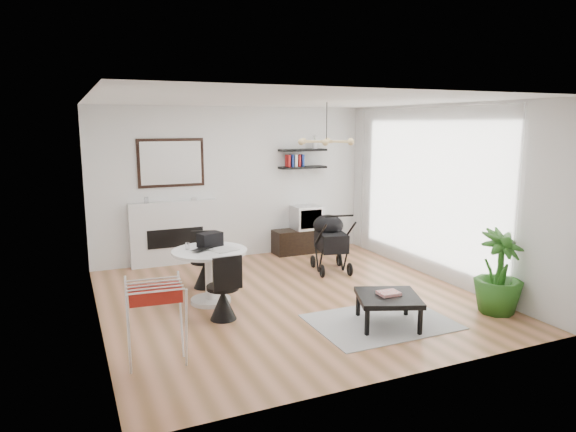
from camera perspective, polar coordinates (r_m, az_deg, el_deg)
name	(u,v)px	position (r m, az deg, el deg)	size (l,w,h in m)	color
floor	(290,298)	(7.25, 0.24, -9.11)	(5.00, 5.00, 0.00)	#936338
ceiling	(290,100)	(6.85, 0.25, 12.72)	(5.00, 5.00, 0.00)	white
wall_back	(234,183)	(9.24, -6.07, 3.64)	(5.00, 5.00, 0.00)	white
wall_left	(93,216)	(6.35, -20.85, 0.00)	(5.00, 5.00, 0.00)	white
wall_right	(438,193)	(8.25, 16.34, 2.49)	(5.00, 5.00, 0.00)	white
sheer_curtain	(425,192)	(8.34, 14.93, 2.64)	(0.04, 3.60, 2.60)	white
fireplace	(174,225)	(9.00, -12.52, -1.01)	(1.50, 0.17, 2.16)	white
shelf_lower	(303,167)	(9.58, 1.64, 5.42)	(0.90, 0.25, 0.04)	black
shelf_upper	(303,150)	(9.55, 1.65, 7.34)	(0.90, 0.25, 0.04)	black
pendant_lamp	(326,142)	(7.42, 4.29, 8.25)	(0.90, 0.90, 0.10)	tan
tv_console	(304,241)	(9.71, 1.82, -2.74)	(1.19, 0.42, 0.45)	black
crt_tv	(306,217)	(9.63, 2.05, -0.15)	(0.50, 0.44, 0.44)	silver
dining_table	(210,268)	(7.02, -8.67, -5.73)	(1.01, 1.01, 0.74)	white
laptop	(205,250)	(6.91, -9.19, -3.73)	(0.34, 0.22, 0.03)	black
black_bag	(210,240)	(7.13, -8.66, -2.60)	(0.32, 0.19, 0.19)	black
newspaper	(224,250)	(6.92, -7.11, -3.74)	(0.33, 0.27, 0.01)	beige
drinking_glass	(187,246)	(7.04, -11.12, -3.27)	(0.05, 0.05, 0.09)	white
chair_far	(204,270)	(7.75, -9.29, -5.95)	(0.42, 0.43, 0.83)	black
chair_near	(223,299)	(6.47, -7.18, -9.13)	(0.40, 0.41, 0.85)	black
drying_rack	(156,322)	(5.38, -14.43, -11.39)	(0.62, 0.58, 0.86)	white
stroller	(330,244)	(8.50, 4.71, -3.15)	(0.67, 0.90, 1.03)	black
rug	(381,322)	(6.53, 10.27, -11.49)	(1.68, 1.21, 0.01)	#A9A9A9
coffee_table	(388,299)	(6.34, 11.07, -9.00)	(0.93, 0.93, 0.37)	black
magazines	(389,293)	(6.34, 11.12, -8.41)	(0.25, 0.20, 0.04)	red
potted_plant	(499,272)	(7.10, 22.39, -5.77)	(0.61, 0.61, 1.08)	#27601B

